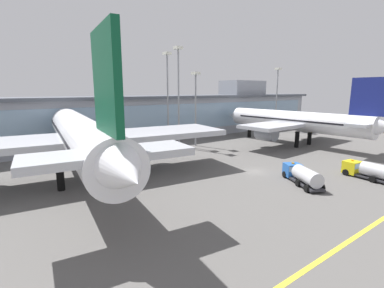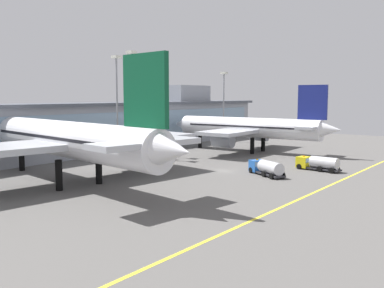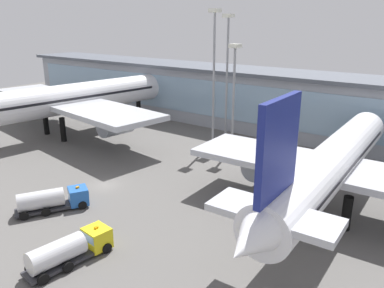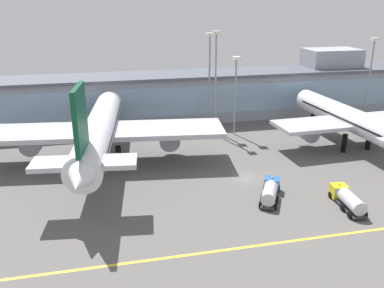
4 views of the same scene
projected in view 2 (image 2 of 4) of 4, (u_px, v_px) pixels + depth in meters
ground_plane at (224, 171)px, 86.87m from camera, size 197.28×197.28×0.00m
taxiway_centreline_stripe at (332, 185)px, 73.46m from camera, size 157.82×0.50×0.01m
terminal_building at (93, 126)px, 113.11m from camera, size 143.91×14.00×18.41m
airliner_near_left at (68, 140)px, 73.14m from camera, size 51.62×58.69×20.65m
airliner_near_right at (248, 128)px, 115.96m from camera, size 36.10×49.27×17.65m
fuel_tanker_truck at (266, 167)px, 82.01m from camera, size 6.44×9.11×2.90m
baggage_tug_near at (317, 163)px, 87.40m from camera, size 3.74×9.25×2.90m
apron_light_mast_west at (149, 103)px, 106.16m from camera, size 1.80×1.80×19.51m
apron_light_mast_centre at (224, 96)px, 140.93m from camera, size 1.80×1.80×22.70m
apron_light_mast_east at (132, 90)px, 102.35m from camera, size 1.80×1.80×25.51m
apron_light_mast_far_east at (117, 92)px, 105.30m from camera, size 1.80×1.80×24.68m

